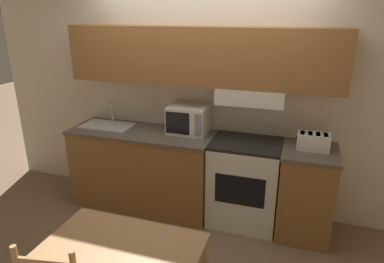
{
  "coord_description": "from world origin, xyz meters",
  "views": [
    {
      "loc": [
        1.03,
        -3.55,
        2.2
      ],
      "look_at": [
        0.05,
        -0.55,
        1.08
      ],
      "focal_mm": 32.0,
      "sensor_mm": 36.0,
      "label": 1
    }
  ],
  "objects_px": {
    "toaster": "(313,141)",
    "dining_table": "(121,263)",
    "microwave": "(189,119)",
    "sink_basin": "(107,126)",
    "stove_range": "(244,183)"
  },
  "relations": [
    {
      "from": "toaster",
      "to": "dining_table",
      "type": "height_order",
      "value": "toaster"
    },
    {
      "from": "microwave",
      "to": "toaster",
      "type": "height_order",
      "value": "microwave"
    },
    {
      "from": "sink_basin",
      "to": "microwave",
      "type": "bearing_deg",
      "value": 6.91
    },
    {
      "from": "microwave",
      "to": "sink_basin",
      "type": "xyz_separation_m",
      "value": [
        -0.95,
        -0.12,
        -0.13
      ]
    },
    {
      "from": "stove_range",
      "to": "dining_table",
      "type": "xyz_separation_m",
      "value": [
        -0.53,
        -1.68,
        0.17
      ]
    },
    {
      "from": "microwave",
      "to": "dining_table",
      "type": "bearing_deg",
      "value": -85.96
    },
    {
      "from": "microwave",
      "to": "dining_table",
      "type": "xyz_separation_m",
      "value": [
        0.13,
        -1.78,
        -0.45
      ]
    },
    {
      "from": "sink_basin",
      "to": "dining_table",
      "type": "xyz_separation_m",
      "value": [
        1.08,
        -1.66,
        -0.31
      ]
    },
    {
      "from": "microwave",
      "to": "sink_basin",
      "type": "height_order",
      "value": "microwave"
    },
    {
      "from": "microwave",
      "to": "toaster",
      "type": "bearing_deg",
      "value": -4.02
    },
    {
      "from": "toaster",
      "to": "dining_table",
      "type": "bearing_deg",
      "value": -124.84
    },
    {
      "from": "toaster",
      "to": "microwave",
      "type": "bearing_deg",
      "value": 175.98
    },
    {
      "from": "sink_basin",
      "to": "dining_table",
      "type": "relative_size",
      "value": 0.56
    },
    {
      "from": "toaster",
      "to": "dining_table",
      "type": "relative_size",
      "value": 0.3
    },
    {
      "from": "stove_range",
      "to": "dining_table",
      "type": "height_order",
      "value": "stove_range"
    }
  ]
}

